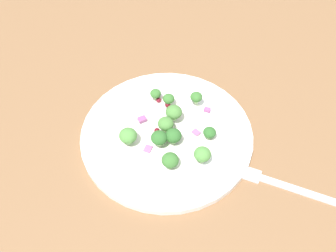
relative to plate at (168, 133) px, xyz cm
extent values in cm
cube|color=brown|center=(0.36, -1.37, -1.86)|extent=(180.00, 180.00, 2.00)
cylinder|color=white|center=(0.00, 0.00, -0.26)|extent=(28.89, 28.89, 1.20)
torus|color=white|center=(0.00, 0.00, 0.34)|extent=(27.58, 27.58, 1.00)
cylinder|color=white|center=(0.00, 0.00, 0.44)|extent=(16.76, 16.76, 0.20)
cylinder|color=#ADD18E|center=(-4.47, -6.02, 1.17)|extent=(0.74, 0.74, 0.74)
ellipsoid|color=#386B2D|center=(-4.47, -6.02, 2.05)|extent=(1.96, 1.96, 1.47)
cylinder|color=#ADD18E|center=(0.21, -0.19, 1.48)|extent=(0.99, 0.99, 0.99)
ellipsoid|color=#477A38|center=(0.21, -0.19, 2.67)|extent=(2.63, 2.63, 1.97)
cylinder|color=#9EC684|center=(3.25, 0.64, 1.41)|extent=(0.99, 0.99, 0.99)
ellipsoid|color=#2D6028|center=(3.25, 0.64, 2.61)|extent=(2.65, 2.65, 1.99)
cylinder|color=#9EC684|center=(-4.63, -3.28, 1.42)|extent=(0.77, 0.77, 0.77)
ellipsoid|color=#386B2D|center=(-4.63, -3.28, 2.33)|extent=(2.04, 2.04, 1.53)
cylinder|color=#ADD18E|center=(-2.85, 6.31, 1.02)|extent=(0.80, 0.80, 0.80)
ellipsoid|color=#2D6028|center=(-2.85, 6.31, 1.98)|extent=(2.13, 2.13, 1.60)
cylinder|color=#8EB77A|center=(1.46, 2.14, 1.26)|extent=(1.00, 1.00, 1.00)
ellipsoid|color=#2D6028|center=(1.46, 2.14, 2.45)|extent=(2.66, 2.66, 1.99)
cylinder|color=#9EC684|center=(-2.35, -0.53, 1.58)|extent=(1.04, 1.04, 1.04)
ellipsoid|color=#477A38|center=(-2.35, -0.53, 2.83)|extent=(2.77, 2.77, 2.08)
cylinder|color=#8EB77A|center=(1.73, 7.88, 1.25)|extent=(1.01, 1.01, 1.01)
ellipsoid|color=#4C843D|center=(1.73, 7.88, 2.46)|extent=(2.70, 2.70, 2.03)
cylinder|color=#ADD18E|center=(-7.70, 0.43, 1.54)|extent=(0.80, 0.80, 0.80)
ellipsoid|color=#386B2D|center=(-7.70, 0.43, 2.50)|extent=(2.13, 2.13, 1.59)
cylinder|color=#8EB77A|center=(5.86, -3.61, 1.30)|extent=(1.09, 1.09, 1.09)
ellipsoid|color=#4C843D|center=(5.86, -3.61, 2.61)|extent=(2.90, 2.90, 2.18)
cylinder|color=#ADD18E|center=(5.44, 4.43, 1.00)|extent=(1.01, 1.01, 1.01)
ellipsoid|color=#386B2D|center=(5.44, 4.43, 2.21)|extent=(2.69, 2.69, 2.02)
sphere|color=#4C0A14|center=(-3.45, -0.98, 1.16)|extent=(0.96, 0.96, 0.96)
sphere|color=maroon|center=(-5.08, -6.23, 0.92)|extent=(0.85, 0.85, 0.85)
sphere|color=maroon|center=(1.26, -1.75, 0.84)|extent=(0.93, 0.93, 0.93)
sphere|color=maroon|center=(-4.07, -3.07, 1.36)|extent=(0.97, 0.97, 0.97)
sphere|color=maroon|center=(-4.38, -5.28, 0.86)|extent=(0.90, 0.90, 0.90)
sphere|color=maroon|center=(5.57, -4.24, 1.29)|extent=(0.89, 0.89, 0.89)
sphere|color=maroon|center=(-6.12, -4.50, 1.04)|extent=(0.83, 0.83, 0.83)
cube|color=#934C84|center=(-7.65, 2.86, 0.79)|extent=(1.25, 1.37, 0.47)
cube|color=#A35B93|center=(-2.33, 4.12, 0.90)|extent=(1.21, 1.40, 0.31)
cube|color=#934C84|center=(0.91, -4.82, 1.02)|extent=(1.69, 1.55, 0.58)
cube|color=#A35B93|center=(4.97, -0.35, 0.69)|extent=(1.60, 1.49, 0.32)
cube|color=silver|center=(-3.72, 23.88, -0.61)|extent=(4.85, 14.84, 0.50)
cube|color=silver|center=(-1.44, 14.86, -0.61)|extent=(3.21, 4.08, 0.50)
camera|label=1|loc=(32.58, 24.00, 52.54)|focal=42.00mm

